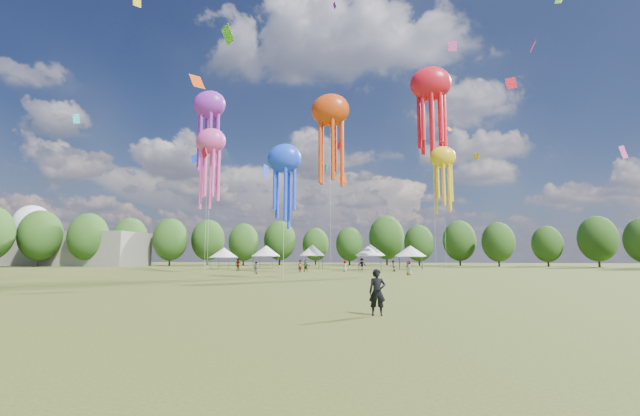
# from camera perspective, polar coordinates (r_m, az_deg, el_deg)

# --- Properties ---
(ground) EXTENTS (300.00, 300.00, 0.00)m
(ground) POSITION_cam_1_polar(r_m,az_deg,el_deg) (20.93, -19.08, -12.03)
(ground) COLOR #384416
(ground) RESTS_ON ground
(observer_main) EXTENTS (0.66, 0.48, 1.68)m
(observer_main) POSITION_cam_1_polar(r_m,az_deg,el_deg) (15.96, 7.67, -11.10)
(observer_main) COLOR black
(observer_main) RESTS_ON ground
(spectator_near) EXTENTS (0.94, 0.89, 1.54)m
(spectator_near) POSITION_cam_1_polar(r_m,az_deg,el_deg) (55.30, -8.54, -7.91)
(spectator_near) COLOR gray
(spectator_near) RESTS_ON ground
(spectators_far) EXTENTS (26.78, 18.39, 1.93)m
(spectators_far) POSITION_cam_1_polar(r_m,az_deg,el_deg) (63.65, 2.15, -7.69)
(spectators_far) COLOR gray
(spectators_far) RESTS_ON ground
(festival_tents) EXTENTS (37.74, 9.69, 4.38)m
(festival_tents) POSITION_cam_1_polar(r_m,az_deg,el_deg) (75.21, -0.09, -5.76)
(festival_tents) COLOR #47474C
(festival_tents) RESTS_ON ground
(show_kites) EXTENTS (38.57, 27.19, 30.55)m
(show_kites) POSITION_cam_1_polar(r_m,az_deg,el_deg) (60.64, 1.44, 11.05)
(show_kites) COLOR #E844A2
(show_kites) RESTS_ON ground
(small_kites) EXTENTS (73.35, 67.67, 46.40)m
(small_kites) POSITION_cam_1_polar(r_m,az_deg,el_deg) (66.03, 0.38, 17.92)
(small_kites) COLOR #E844A2
(small_kites) RESTS_ON ground
(treeline) EXTENTS (201.57, 95.24, 13.43)m
(treeline) POSITION_cam_1_polar(r_m,az_deg,el_deg) (81.88, 1.48, -3.48)
(treeline) COLOR #38281C
(treeline) RESTS_ON ground
(hangar) EXTENTS (40.00, 12.00, 8.00)m
(hangar) POSITION_cam_1_polar(r_m,az_deg,el_deg) (122.10, -31.03, -4.77)
(hangar) COLOR gray
(hangar) RESTS_ON ground
(radome) EXTENTS (9.00, 9.00, 16.00)m
(radome) POSITION_cam_1_polar(r_m,az_deg,el_deg) (137.77, -34.10, -2.18)
(radome) COLOR white
(radome) RESTS_ON ground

